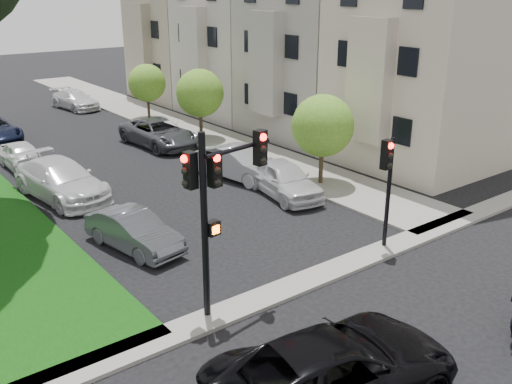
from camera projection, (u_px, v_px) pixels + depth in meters
ground at (363, 307)px, 16.09m from camera, size 140.00×140.00×0.00m
sidewalk_right at (163, 120)px, 37.83m from camera, size 3.50×44.00×0.12m
sidewalk_cross at (315, 278)px, 17.56m from camera, size 60.00×1.00×0.12m
house_a at (428, 21)px, 26.77m from camera, size 7.70×7.55×15.97m
house_b at (318, 15)px, 32.37m from camera, size 7.70×7.55×15.97m
house_c at (241, 10)px, 37.97m from camera, size 7.70×7.55×15.97m
house_d at (183, 7)px, 43.57m from camera, size 7.70×7.55×15.97m
small_tree_a at (323, 126)px, 24.89m from camera, size 2.75×2.75×4.12m
small_tree_b at (200, 93)px, 32.42m from camera, size 2.73×2.73×4.10m
small_tree_c at (147, 83)px, 37.40m from camera, size 2.46×2.46×3.69m
traffic_signal_main at (216, 191)px, 14.59m from camera, size 2.55×0.67×5.21m
traffic_signal_secondary at (388, 174)px, 18.66m from camera, size 0.50×0.40×3.91m
car_cross_near at (335, 368)px, 12.26m from camera, size 6.07×3.51×1.59m
car_parked_0 at (284, 179)px, 24.27m from camera, size 2.54×4.70×1.52m
car_parked_1 at (239, 163)px, 26.41m from camera, size 2.35×4.75×1.50m
car_parked_2 at (159, 133)px, 31.80m from camera, size 2.84×5.52×1.49m
car_parked_4 at (75, 100)px, 41.34m from camera, size 2.49×4.81×1.33m
car_parked_5 at (134, 231)px, 19.40m from camera, size 2.12×4.19×1.32m
car_parked_6 at (61, 180)px, 24.04m from camera, size 2.97×5.77×1.60m
car_parked_7 at (23, 157)px, 27.75m from camera, size 1.57×3.90×1.33m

